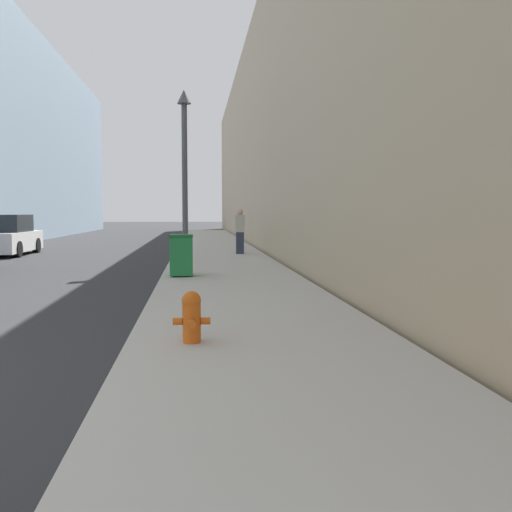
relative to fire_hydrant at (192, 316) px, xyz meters
name	(u,v)px	position (x,y,z in m)	size (l,w,h in m)	color
sidewalk_right	(219,255)	(0.96, 15.71, -0.40)	(3.57, 60.00, 0.13)	#B7B2A8
building_right_stone	(356,142)	(8.85, 23.71, 5.13)	(12.00, 60.00, 11.20)	tan
fire_hydrant	(192,316)	(0.00, 0.00, 0.00)	(0.47, 0.36, 0.65)	#D15614
trash_bin	(181,255)	(-0.31, 7.54, 0.21)	(0.59, 0.72, 1.06)	#1E7538
lamppost	(185,164)	(-0.28, 11.74, 2.86)	(0.45, 0.45, 5.57)	#4C4C51
parked_sedan_near	(6,237)	(-7.68, 17.20, 0.29)	(1.87, 4.39, 1.66)	silver
pedestrian_on_sidewalk	(240,231)	(1.78, 15.17, 0.54)	(0.35, 0.23, 1.76)	#2D3347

